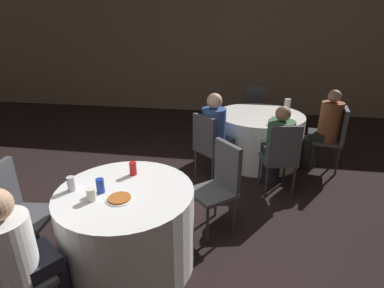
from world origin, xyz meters
name	(u,v)px	position (x,y,z in m)	size (l,w,h in m)	color
ground_plane	(128,256)	(0.00, 0.00, 0.00)	(16.00, 16.00, 0.00)	black
wall_back	(202,53)	(0.00, 5.21, 1.40)	(16.00, 0.06, 2.80)	gray
table_near	(128,227)	(0.05, -0.05, 0.37)	(1.16, 1.16, 0.75)	white
table_far	(258,137)	(1.27, 2.44, 0.37)	(1.35, 1.35, 0.75)	white
chair_near_west	(15,205)	(-0.94, -0.15, 0.56)	(0.44, 0.44, 0.95)	#47474C
chair_near_northeast	(220,180)	(0.81, 0.59, 0.56)	(0.56, 0.56, 0.95)	#47474C
chair_far_southwest	(208,143)	(0.57, 1.60, 0.56)	(0.56, 0.56, 0.95)	#47474C
chair_far_north	(255,108)	(1.24, 3.53, 0.56)	(0.41, 0.42, 0.95)	#47474C
chair_far_south	(281,154)	(1.50, 1.37, 0.56)	(0.47, 0.48, 0.95)	#47474C
chair_far_east	(335,134)	(2.35, 2.23, 0.56)	(0.47, 0.47, 0.95)	#47474C
person_white_shirt	(24,260)	(-0.40, -0.74, 0.58)	(0.44, 0.48, 1.15)	black
person_green_jacket	(277,148)	(1.46, 1.53, 0.57)	(0.37, 0.50, 1.14)	black
person_blue_shirt	(217,136)	(0.68, 1.73, 0.61)	(0.45, 0.46, 1.22)	#33384C
person_floral_shirt	(323,131)	(2.18, 2.26, 0.59)	(0.49, 0.34, 1.19)	#282828
pizza_plate_near	(120,198)	(0.06, -0.19, 0.76)	(0.22, 0.22, 0.02)	white
soda_can_silver	(71,184)	(-0.39, -0.11, 0.81)	(0.07, 0.07, 0.12)	silver
soda_can_blue	(100,186)	(-0.13, -0.11, 0.81)	(0.07, 0.07, 0.12)	#1E38A5
soda_can_red	(133,169)	(0.03, 0.23, 0.81)	(0.07, 0.07, 0.12)	red
cup_near	(91,195)	(-0.15, -0.23, 0.80)	(0.07, 0.07, 0.10)	silver
bottle_far	(287,108)	(1.66, 2.40, 0.88)	(0.09, 0.09, 0.26)	white
cup_far	(275,120)	(1.45, 2.02, 0.80)	(0.09, 0.09, 0.11)	silver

